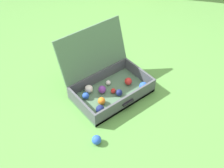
% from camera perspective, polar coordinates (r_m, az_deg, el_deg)
% --- Properties ---
extents(ground_plane, '(16.00, 16.00, 0.00)m').
position_cam_1_polar(ground_plane, '(2.40, -1.47, -2.42)').
color(ground_plane, '#569342').
extents(open_suitcase, '(0.66, 0.57, 0.53)m').
position_cam_1_polar(open_suitcase, '(2.36, -1.13, 0.68)').
color(open_suitcase, '#4C7051').
rests_on(open_suitcase, ground).
extents(stray_ball_on_grass, '(0.07, 0.07, 0.07)m').
position_cam_1_polar(stray_ball_on_grass, '(2.06, -3.29, -11.71)').
color(stray_ball_on_grass, blue).
rests_on(stray_ball_on_grass, ground).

